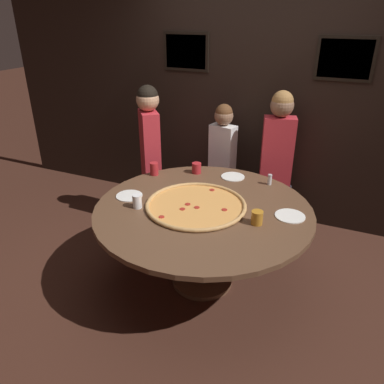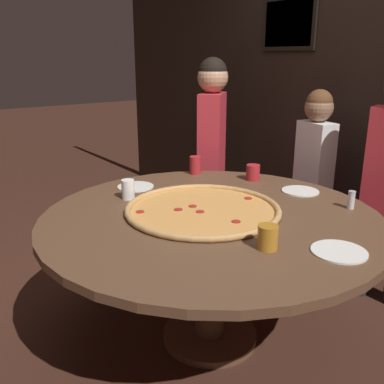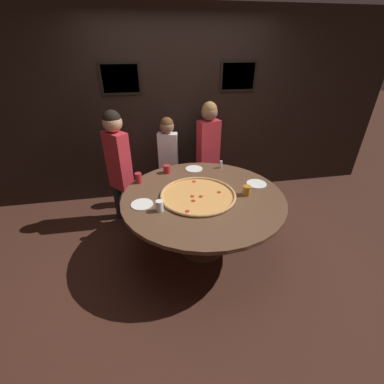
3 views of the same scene
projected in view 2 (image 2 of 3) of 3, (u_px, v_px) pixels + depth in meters
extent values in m
plane|color=#422319|center=(210.00, 337.00, 2.40)|extent=(24.00, 24.00, 0.00)
cube|color=black|center=(381.00, 89.00, 2.86)|extent=(6.40, 0.06, 2.60)
cube|color=black|center=(289.00, 23.00, 3.30)|extent=(0.52, 0.02, 0.40)
cube|color=#936B5B|center=(288.00, 23.00, 3.30)|extent=(0.46, 0.01, 0.34)
cylinder|color=brown|center=(211.00, 218.00, 2.18)|extent=(1.73, 1.73, 0.04)
cylinder|color=brown|center=(210.00, 282.00, 2.30)|extent=(0.16, 0.16, 0.70)
cylinder|color=brown|center=(210.00, 334.00, 2.40)|extent=(0.52, 0.52, 0.04)
cylinder|color=#E0994C|center=(203.00, 210.00, 2.21)|extent=(0.77, 0.77, 0.01)
torus|color=tan|center=(203.00, 209.00, 2.21)|extent=(0.81, 0.81, 0.03)
cylinder|color=#A8281E|center=(200.00, 212.00, 2.17)|extent=(0.04, 0.04, 0.00)
cylinder|color=#A8281E|center=(178.00, 210.00, 2.20)|extent=(0.04, 0.04, 0.00)
cylinder|color=#A8281E|center=(236.00, 222.00, 2.04)|extent=(0.04, 0.04, 0.00)
cylinder|color=#A8281E|center=(140.00, 212.00, 2.17)|extent=(0.04, 0.04, 0.00)
cylinder|color=#A8281E|center=(248.00, 198.00, 2.38)|extent=(0.04, 0.04, 0.00)
cylinder|color=#A8281E|center=(193.00, 206.00, 2.25)|extent=(0.04, 0.04, 0.00)
cylinder|color=#B22328|center=(253.00, 172.00, 2.77)|extent=(0.09, 0.09, 0.10)
cylinder|color=white|center=(128.00, 189.00, 2.40)|extent=(0.07, 0.07, 0.11)
cylinder|color=#B22328|center=(195.00, 165.00, 2.91)|extent=(0.08, 0.08, 0.12)
cylinder|color=#BC7A23|center=(268.00, 237.00, 1.77)|extent=(0.09, 0.09, 0.10)
cylinder|color=white|center=(300.00, 191.00, 2.54)|extent=(0.22, 0.22, 0.01)
cylinder|color=white|center=(339.00, 252.00, 1.75)|extent=(0.23, 0.23, 0.01)
cylinder|color=white|center=(136.00, 187.00, 2.63)|extent=(0.22, 0.22, 0.01)
cylinder|color=silver|center=(351.00, 201.00, 2.25)|extent=(0.04, 0.04, 0.08)
cylinder|color=#B7B7BC|center=(352.00, 192.00, 2.23)|extent=(0.04, 0.04, 0.01)
cylinder|color=#232328|center=(361.00, 257.00, 2.80)|extent=(0.17, 0.17, 0.51)
cylinder|color=#232328|center=(208.00, 223.00, 3.34)|extent=(0.20, 0.20, 0.52)
cylinder|color=#232328|center=(213.00, 213.00, 3.56)|extent=(0.20, 0.20, 0.52)
cube|color=red|center=(212.00, 142.00, 3.26)|extent=(0.33, 0.35, 0.73)
sphere|color=tan|center=(213.00, 77.00, 3.11)|extent=(0.23, 0.23, 0.23)
sphere|color=black|center=(213.00, 72.00, 3.10)|extent=(0.21, 0.21, 0.21)
cylinder|color=#232328|center=(317.00, 241.00, 3.11)|extent=(0.14, 0.14, 0.45)
cylinder|color=#232328|center=(299.00, 231.00, 3.28)|extent=(0.14, 0.14, 0.45)
cube|color=white|center=(314.00, 166.00, 3.03)|extent=(0.29, 0.20, 0.63)
sphere|color=#8C664C|center=(319.00, 108.00, 2.91)|extent=(0.19, 0.19, 0.19)
sphere|color=brown|center=(319.00, 103.00, 2.89)|extent=(0.18, 0.18, 0.18)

